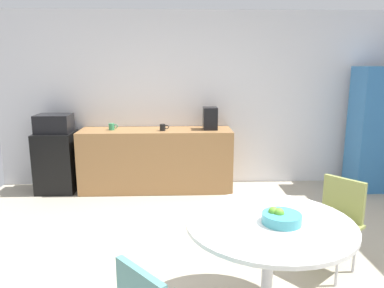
# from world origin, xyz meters

# --- Properties ---
(wall_back) EXTENTS (6.00, 0.10, 2.60)m
(wall_back) POSITION_xyz_m (0.00, 3.00, 1.30)
(wall_back) COLOR silver
(wall_back) RESTS_ON ground_plane
(counter_block) EXTENTS (2.19, 0.60, 0.90)m
(counter_block) POSITION_xyz_m (-0.62, 2.65, 0.45)
(counter_block) COLOR #9E7042
(counter_block) RESTS_ON ground_plane
(mini_fridge) EXTENTS (0.54, 0.54, 0.87)m
(mini_fridge) POSITION_xyz_m (-2.07, 2.65, 0.43)
(mini_fridge) COLOR black
(mini_fridge) RESTS_ON ground_plane
(microwave) EXTENTS (0.48, 0.38, 0.26)m
(microwave) POSITION_xyz_m (-2.07, 2.65, 1.00)
(microwave) COLOR black
(microwave) RESTS_ON mini_fridge
(locker_cabinet) EXTENTS (0.60, 0.50, 1.80)m
(locker_cabinet) POSITION_xyz_m (2.55, 2.55, 0.90)
(locker_cabinet) COLOR #3372B2
(locker_cabinet) RESTS_ON ground_plane
(round_table) EXTENTS (1.17, 1.17, 0.75)m
(round_table) POSITION_xyz_m (0.34, -0.23, 0.62)
(round_table) COLOR silver
(round_table) RESTS_ON ground_plane
(chair_olive) EXTENTS (0.59, 0.59, 0.83)m
(chair_olive) POSITION_xyz_m (1.11, 0.41, 0.52)
(chair_olive) COLOR silver
(chair_olive) RESTS_ON ground_plane
(fruit_bowl) EXTENTS (0.27, 0.27, 0.11)m
(fruit_bowl) POSITION_xyz_m (0.40, -0.27, 0.79)
(fruit_bowl) COLOR teal
(fruit_bowl) RESTS_ON round_table
(mug_white) EXTENTS (0.13, 0.08, 0.09)m
(mug_white) POSITION_xyz_m (-1.25, 2.65, 0.95)
(mug_white) COLOR #338C59
(mug_white) RESTS_ON counter_block
(mug_green) EXTENTS (0.13, 0.08, 0.09)m
(mug_green) POSITION_xyz_m (0.18, 2.65, 0.95)
(mug_green) COLOR white
(mug_green) RESTS_ON counter_block
(mug_red) EXTENTS (0.13, 0.08, 0.09)m
(mug_red) POSITION_xyz_m (-0.51, 2.56, 0.95)
(mug_red) COLOR black
(mug_red) RESTS_ON counter_block
(coffee_maker) EXTENTS (0.20, 0.24, 0.32)m
(coffee_maker) POSITION_xyz_m (0.17, 2.65, 1.06)
(coffee_maker) COLOR black
(coffee_maker) RESTS_ON counter_block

